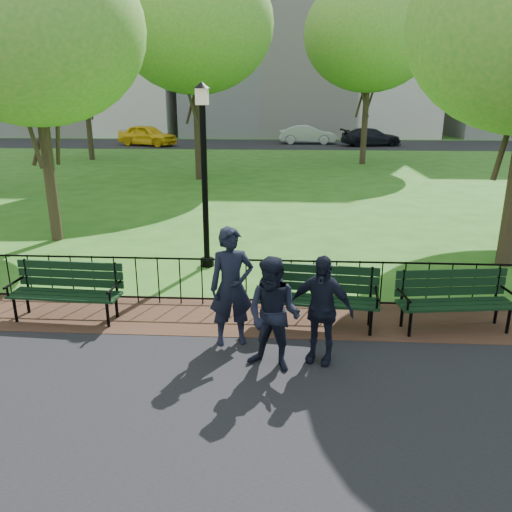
# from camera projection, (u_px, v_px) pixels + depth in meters

# --- Properties ---
(ground) EXTENTS (120.00, 120.00, 0.00)m
(ground) POSITION_uv_depth(u_px,v_px,m) (277.00, 362.00, 7.16)
(ground) COLOR #2C6119
(dirt_strip) EXTENTS (60.00, 1.60, 0.01)m
(dirt_strip) POSITION_uv_depth(u_px,v_px,m) (279.00, 317.00, 8.58)
(dirt_strip) COLOR #311E14
(dirt_strip) RESTS_ON ground
(far_street) EXTENTS (70.00, 9.00, 0.01)m
(far_street) POSITION_uv_depth(u_px,v_px,m) (286.00, 144.00, 40.45)
(far_street) COLOR black
(far_street) RESTS_ON ground
(iron_fence) EXTENTS (24.06, 0.06, 1.00)m
(iron_fence) POSITION_uv_depth(u_px,v_px,m) (280.00, 281.00, 8.91)
(iron_fence) COLOR black
(iron_fence) RESTS_ON ground
(apartment_west) EXTENTS (22.00, 15.00, 26.00)m
(apartment_west) POSITION_uv_depth(u_px,v_px,m) (70.00, 0.00, 50.14)
(apartment_west) COLOR silver
(apartment_west) RESTS_ON ground
(park_bench_main) EXTENTS (1.97, 0.79, 1.09)m
(park_bench_main) POSITION_uv_depth(u_px,v_px,m) (301.00, 288.00, 8.11)
(park_bench_main) COLOR black
(park_bench_main) RESTS_ON ground
(park_bench_left_a) EXTENTS (1.89, 0.68, 1.06)m
(park_bench_left_a) POSITION_uv_depth(u_px,v_px,m) (67.00, 285.00, 8.42)
(park_bench_left_a) COLOR black
(park_bench_left_a) RESTS_ON ground
(park_bench_right_a) EXTENTS (1.90, 0.81, 1.05)m
(park_bench_right_a) POSITION_uv_depth(u_px,v_px,m) (454.00, 294.00, 8.05)
(park_bench_right_a) COLOR black
(park_bench_right_a) RESTS_ON ground
(lamppost) EXTENTS (0.35, 0.35, 3.93)m
(lamppost) POSITION_uv_depth(u_px,v_px,m) (204.00, 171.00, 10.61)
(lamppost) COLOR black
(lamppost) RESTS_ON ground
(tree_near_w) EXTENTS (5.35, 5.35, 7.46)m
(tree_near_w) POSITION_uv_depth(u_px,v_px,m) (31.00, 29.00, 11.77)
(tree_near_w) COLOR #2D2116
(tree_near_w) RESTS_ON ground
(tree_far_c) EXTENTS (6.83, 6.83, 9.52)m
(tree_far_c) POSITION_uv_depth(u_px,v_px,m) (194.00, 24.00, 21.22)
(tree_far_c) COLOR #2D2116
(tree_far_c) RESTS_ON ground
(tree_far_e) EXTENTS (7.09, 7.09, 9.88)m
(tree_far_e) POSITION_uv_depth(u_px,v_px,m) (370.00, 34.00, 26.44)
(tree_far_e) COLOR #2D2116
(tree_far_e) RESTS_ON ground
(tree_far_w) EXTENTS (6.45, 6.45, 8.99)m
(tree_far_w) POSITION_uv_depth(u_px,v_px,m) (81.00, 50.00, 28.57)
(tree_far_w) COLOR #2D2116
(tree_far_w) RESTS_ON ground
(person_left) EXTENTS (0.75, 0.59, 1.83)m
(person_left) POSITION_uv_depth(u_px,v_px,m) (232.00, 287.00, 7.44)
(person_left) COLOR black
(person_left) RESTS_ON asphalt_path
(person_mid) EXTENTS (0.88, 0.67, 1.61)m
(person_mid) POSITION_uv_depth(u_px,v_px,m) (274.00, 315.00, 6.75)
(person_mid) COLOR black
(person_mid) RESTS_ON asphalt_path
(person_right) EXTENTS (1.00, 0.67, 1.58)m
(person_right) POSITION_uv_depth(u_px,v_px,m) (321.00, 309.00, 6.96)
(person_right) COLOR black
(person_right) RESTS_ON asphalt_path
(taxi) EXTENTS (5.10, 3.50, 1.61)m
(taxi) POSITION_uv_depth(u_px,v_px,m) (147.00, 135.00, 38.96)
(taxi) COLOR yellow
(taxi) RESTS_ON far_street
(sedan_silver) EXTENTS (4.63, 1.80, 1.50)m
(sedan_silver) POSITION_uv_depth(u_px,v_px,m) (308.00, 134.00, 40.51)
(sedan_silver) COLOR #B3B5BB
(sedan_silver) RESTS_ON far_street
(sedan_dark) EXTENTS (4.95, 2.74, 1.36)m
(sedan_dark) POSITION_uv_depth(u_px,v_px,m) (371.00, 137.00, 38.85)
(sedan_dark) COLOR black
(sedan_dark) RESTS_ON far_street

